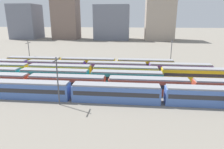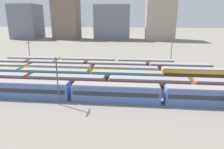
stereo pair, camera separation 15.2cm
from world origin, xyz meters
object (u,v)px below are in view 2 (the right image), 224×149
(catenary_pole_2, at_px, (57,79))
(catenary_pole_3, at_px, (29,52))
(train_track_1, at_px, (107,84))
(train_track_2, at_px, (55,76))
(train_track_4, at_px, (86,67))
(catenary_pole_1, at_px, (171,53))
(train_track_3, at_px, (125,73))
(train_track_5, at_px, (88,63))
(train_track_0, at_px, (116,93))

(catenary_pole_2, height_order, catenary_pole_3, catenary_pole_2)
(train_track_1, xyz_separation_m, catenary_pole_2, (-8.60, -7.94, 3.48))
(train_track_2, distance_m, train_track_4, 12.01)
(train_track_2, xyz_separation_m, catenary_pole_1, (33.05, 18.72, 3.56))
(train_track_1, height_order, train_track_3, same)
(catenary_pole_2, bearing_deg, train_track_1, 42.74)
(train_track_2, distance_m, train_track_3, 19.16)
(train_track_5, height_order, catenary_pole_3, catenary_pole_3)
(train_track_1, bearing_deg, train_track_4, 118.65)
(train_track_0, relative_size, catenary_pole_3, 10.68)
(train_track_0, xyz_separation_m, catenary_pole_1, (16.00, 29.12, 3.56))
(train_track_3, relative_size, train_track_4, 1.25)
(train_track_3, bearing_deg, train_track_1, -110.62)
(train_track_3, xyz_separation_m, catenary_pole_1, (14.61, 13.52, 3.56))
(train_track_2, bearing_deg, catenary_pole_1, 29.52)
(train_track_5, distance_m, catenary_pole_3, 22.30)
(train_track_5, bearing_deg, catenary_pole_2, -89.28)
(train_track_0, distance_m, train_track_3, 15.66)
(train_track_2, relative_size, train_track_5, 1.00)
(train_track_1, bearing_deg, catenary_pole_1, 52.24)
(train_track_5, xyz_separation_m, catenary_pole_1, (27.48, 3.12, 3.56))
(train_track_0, bearing_deg, train_track_2, 148.62)
(train_track_2, relative_size, catenary_pole_2, 5.77)
(catenary_pole_1, bearing_deg, train_track_2, -150.48)
(catenary_pole_1, bearing_deg, catenary_pole_3, -179.70)
(train_track_0, bearing_deg, train_track_3, 84.90)
(train_track_2, height_order, train_track_4, same)
(catenary_pole_1, xyz_separation_m, catenary_pole_2, (-27.12, -31.86, -0.08))
(catenary_pole_1, bearing_deg, catenary_pole_2, -130.40)
(train_track_2, xyz_separation_m, catenary_pole_2, (5.93, -13.14, 3.48))
(train_track_1, relative_size, train_track_5, 1.34)
(train_track_3, bearing_deg, train_track_5, 141.06)
(train_track_0, distance_m, train_track_2, 19.97)
(train_track_4, distance_m, catenary_pole_2, 23.80)
(train_track_0, height_order, train_track_3, same)
(train_track_5, distance_m, catenary_pole_1, 27.89)
(catenary_pole_2, bearing_deg, train_track_5, 90.72)
(train_track_3, distance_m, catenary_pole_1, 20.22)
(train_track_2, height_order, train_track_3, same)
(train_track_3, relative_size, catenary_pole_2, 9.67)
(train_track_4, distance_m, train_track_5, 5.22)
(catenary_pole_1, bearing_deg, train_track_1, -127.76)
(catenary_pole_2, bearing_deg, train_track_2, 114.29)
(train_track_2, height_order, train_track_5, same)
(catenary_pole_1, bearing_deg, train_track_5, -173.53)
(train_track_5, bearing_deg, catenary_pole_1, 6.47)
(train_track_5, relative_size, catenary_pole_3, 6.36)
(train_track_1, bearing_deg, train_track_5, 113.30)
(train_track_4, height_order, catenary_pole_2, catenary_pole_2)
(train_track_4, bearing_deg, catenary_pole_3, 160.17)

